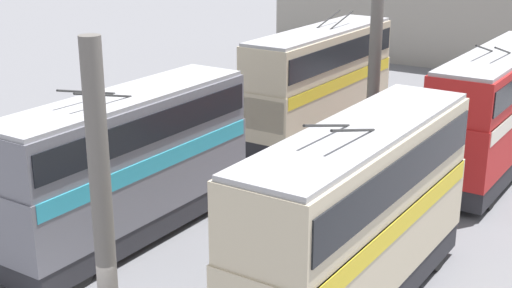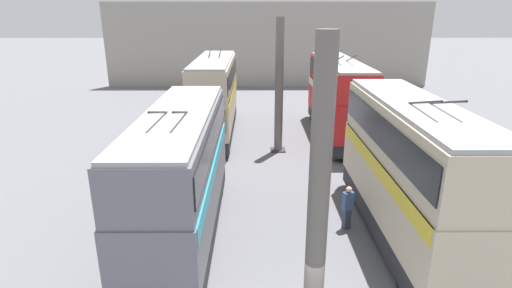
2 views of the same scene
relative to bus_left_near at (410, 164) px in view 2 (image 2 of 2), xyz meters
The scene contains 9 objects.
depot_back_wall 32.26m from the bus_left_near, ahead, with size 0.50×36.00×9.15m.
support_column_near 6.67m from the bus_left_near, 140.90° to the left, with size 0.90×0.90×7.99m.
support_column_far 10.90m from the bus_left_near, 22.59° to the left, with size 0.90×0.90×7.99m.
bus_left_near is the anchor object (origin of this frame).
bus_left_far 13.05m from the bus_left_near, ahead, with size 10.90×2.54×5.79m.
bus_right_near 8.35m from the bus_left_near, 88.96° to the left, with size 10.00×2.54×5.59m.
bus_right_far 15.73m from the bus_left_near, 32.05° to the left, with size 10.50×2.54×5.90m.
person_by_left_row 2.92m from the bus_left_near, 70.96° to the left, with size 0.39×0.48×1.83m.
oil_drum 4.80m from the bus_left_near, 42.89° to the left, with size 0.63×0.63×0.87m.
Camera 2 is at (-7.05, 1.48, 8.36)m, focal length 28.00 mm.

